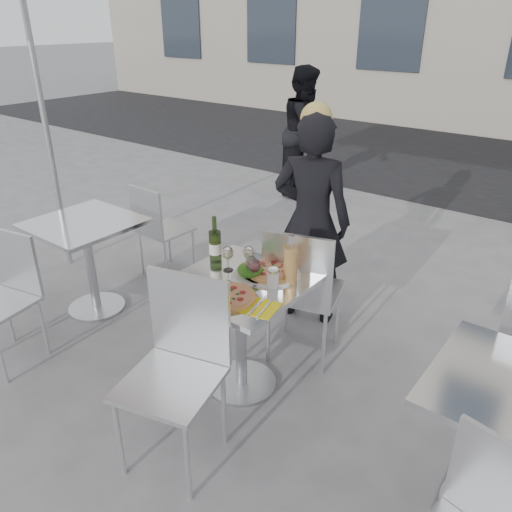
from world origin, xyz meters
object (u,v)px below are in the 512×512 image
Objects in this scene: wineglass_red_a at (252,264)px; napkin_right at (260,307)px; salad_plate at (250,271)px; carafe at (291,264)px; side_table_left at (88,247)px; chair_near at (179,356)px; side_chair_lfar at (157,224)px; woman_diner at (311,221)px; chair_far at (301,286)px; side_chair_lnear at (6,288)px; wineglass_white_a at (228,254)px; napkin_left at (175,284)px; sugar_shaker at (273,278)px; wine_bottle at (215,245)px; main_table at (241,312)px; pizza_near at (228,297)px; wineglass_red_b at (255,266)px; pizza_far at (271,271)px; pedestrian_a at (305,131)px; wineglass_white_b at (249,253)px.

wineglass_red_a is 0.74× the size of napkin_right.
carafe reaches higher than salad_plate.
chair_near is at bearing -19.80° from side_table_left.
side_chair_lfar is 3.85× the size of salad_plate.
chair_far is at bearing 101.22° from woman_diner.
side_chair_lnear reaches higher than side_chair_lfar.
wineglass_white_a reaches higher than napkin_left.
sugar_shaker is 0.68× the size of wineglass_red_a.
wine_bottle is at bearing 23.03° from side_chair_lnear.
main_table is at bearing 14.20° from side_chair_lnear.
salad_plate is at bearing 2.77° from side_table_left.
wine_bottle reaches higher than napkin_left.
wineglass_red_a is at bearing 14.66° from side_chair_lnear.
chair_far is at bearing 71.56° from main_table.
wineglass_red_a is (-0.02, 0.24, 0.10)m from pizza_near.
chair_far is 6.16× the size of wineglass_red_b.
napkin_left is (-0.13, -1.23, -0.03)m from woman_diner.
salad_plate is at bearing 124.77° from napkin_right.
woman_diner is 0.96m from sugar_shaker.
main_table is 2.54× the size of wine_bottle.
pizza_near is 0.37m from pizza_far.
chair_far is at bearing 82.19° from wineglass_red_b.
side_table_left is at bearing 162.74° from napkin_right.
napkin_right is at bearing -46.49° from wineglass_red_b.
pizza_near is at bearing -113.96° from sugar_shaker.
salad_plate is at bearing -5.47° from wine_bottle.
wineglass_red_b is (-0.15, -0.14, -0.01)m from carafe.
salad_plate is 0.17m from wineglass_white_a.
side_table_left is at bearing -178.51° from wineglass_red_a.
chair_far reaches higher than side_chair_lnear.
pedestrian_a is 10.15× the size of wineglass_white_b.
woman_diner is 0.98× the size of pedestrian_a.
wine_bottle reaches higher than wineglass_red_a.
sugar_shaker is 0.47× the size of napkin_left.
sugar_shaker is 0.25m from napkin_right.
pizza_near is 1.92× the size of wineglass_white_b.
main_table is 0.85× the size of side_chair_lnear.
pizza_near is at bearing -70.21° from wineglass_white_b.
sugar_shaker reaches higher than napkin_right.
sugar_shaker is at bearing -4.48° from salad_plate.
pedestrian_a is (-1.88, 4.08, 0.21)m from chair_near.
pizza_far is at bearing 88.90° from wineglass_red_b.
wineglass_red_b is at bearing 15.55° from main_table.
sugar_shaker is 0.68× the size of wineglass_white_a.
napkin_left is (-0.40, -0.70, 0.18)m from chair_far.
main_table is 0.44m from carafe.
pizza_near is (1.88, -3.71, -0.04)m from pedestrian_a.
side_chair_lnear is 1.78m from napkin_right.
pedestrian_a is 3.92m from carafe.
side_table_left is at bearing -177.23° from salad_plate.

